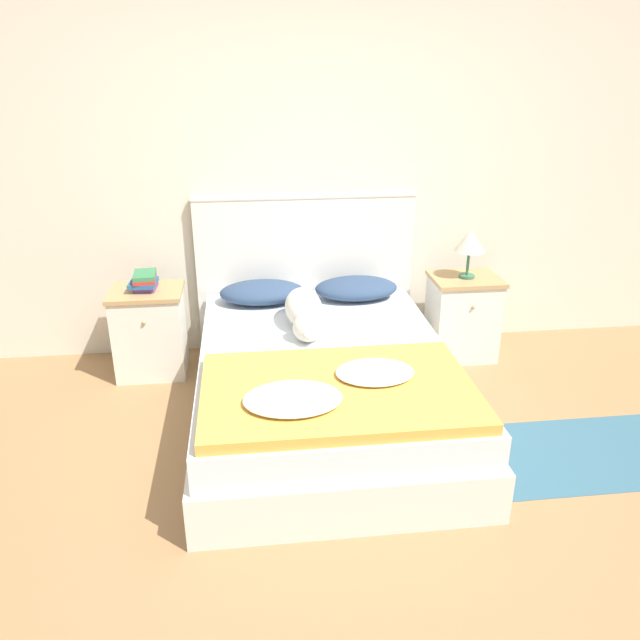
{
  "coord_description": "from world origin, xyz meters",
  "views": [
    {
      "loc": [
        -0.44,
        -2.2,
        2.0
      ],
      "look_at": [
        -0.02,
        1.21,
        0.56
      ],
      "focal_mm": 35.0,
      "sensor_mm": 36.0,
      "label": 1
    }
  ],
  "objects": [
    {
      "name": "table_lamp",
      "position": [
        1.06,
        1.75,
        0.85
      ],
      "size": [
        0.21,
        0.21,
        0.34
      ],
      "color": "#336B4C",
      "rests_on": "nightstand_right"
    },
    {
      "name": "book_stack",
      "position": [
        -1.11,
        1.77,
        0.66
      ],
      "size": [
        0.18,
        0.23,
        0.11
      ],
      "color": "#703D7F",
      "rests_on": "nightstand_left"
    },
    {
      "name": "dog",
      "position": [
        -0.11,
        1.35,
        0.56
      ],
      "size": [
        0.23,
        0.67,
        0.22
      ],
      "color": "silver",
      "rests_on": "bed"
    },
    {
      "name": "bed",
      "position": [
        -0.02,
        1.01,
        0.22
      ],
      "size": [
        1.47,
        2.05,
        0.46
      ],
      "color": "silver",
      "rests_on": "ground_plane"
    },
    {
      "name": "rug",
      "position": [
        1.39,
        0.47,
        0.0
      ],
      "size": [
        1.21,
        0.68,
        0.0
      ],
      "color": "#335B70",
      "rests_on": "ground_plane"
    },
    {
      "name": "pillow_left",
      "position": [
        -0.35,
        1.81,
        0.53
      ],
      "size": [
        0.57,
        0.35,
        0.15
      ],
      "color": "navy",
      "rests_on": "bed"
    },
    {
      "name": "nightstand_right",
      "position": [
        1.06,
        1.75,
        0.3
      ],
      "size": [
        0.47,
        0.39,
        0.6
      ],
      "color": "silver",
      "rests_on": "ground_plane"
    },
    {
      "name": "quilt",
      "position": [
        -0.04,
        0.47,
        0.49
      ],
      "size": [
        1.34,
        0.88,
        0.1
      ],
      "color": "gold",
      "rests_on": "bed"
    },
    {
      "name": "nightstand_left",
      "position": [
        -1.11,
        1.75,
        0.3
      ],
      "size": [
        0.47,
        0.39,
        0.6
      ],
      "color": "silver",
      "rests_on": "ground_plane"
    },
    {
      "name": "pillow_right",
      "position": [
        0.3,
        1.81,
        0.53
      ],
      "size": [
        0.57,
        0.35,
        0.15
      ],
      "color": "navy",
      "rests_on": "bed"
    },
    {
      "name": "ground_plane",
      "position": [
        0.0,
        0.0,
        0.0
      ],
      "size": [
        16.0,
        16.0,
        0.0
      ],
      "primitive_type": "plane",
      "color": "#997047"
    },
    {
      "name": "headboard",
      "position": [
        -0.02,
        2.06,
        0.6
      ],
      "size": [
        1.55,
        0.06,
        1.15
      ],
      "color": "silver",
      "rests_on": "ground_plane"
    },
    {
      "name": "wall_back",
      "position": [
        0.0,
        2.13,
        1.27
      ],
      "size": [
        9.0,
        0.06,
        2.55
      ],
      "color": "beige",
      "rests_on": "ground_plane"
    }
  ]
}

